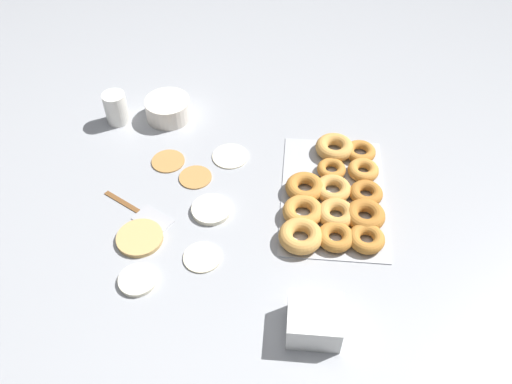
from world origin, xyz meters
TOP-DOWN VIEW (x-y plane):
  - ground_plane at (0.00, 0.00)m, footprint 3.00×3.00m
  - pancake_0 at (-0.11, 0.20)m, footprint 0.12×0.12m
  - pancake_1 at (-0.00, 0.03)m, footprint 0.11×0.11m
  - pancake_2 at (0.12, 0.10)m, footprint 0.09×0.09m
  - pancake_3 at (-0.15, 0.03)m, footprint 0.09×0.09m
  - pancake_4 at (0.18, 0.19)m, footprint 0.10×0.10m
  - pancake_5 at (-0.24, 0.18)m, footprint 0.09×0.09m
  - pancake_6 at (0.22, 0.01)m, footprint 0.11×0.11m
  - donut_tray at (0.06, -0.30)m, footprint 0.45×0.28m
  - batter_bowl at (0.38, 0.22)m, footprint 0.14×0.14m
  - container_stack at (-0.33, -0.24)m, footprint 0.11×0.12m
  - paper_cup at (0.35, 0.38)m, footprint 0.07×0.07m
  - spatula at (-0.03, 0.20)m, footprint 0.14×0.21m

SIDE VIEW (x-z plane):
  - ground_plane at x=0.00m, z-range 0.00..0.00m
  - spatula at x=-0.03m, z-range 0.00..0.01m
  - pancake_6 at x=0.22m, z-range 0.00..0.01m
  - pancake_2 at x=0.12m, z-range 0.00..0.01m
  - pancake_4 at x=0.18m, z-range 0.00..0.01m
  - pancake_3 at x=-0.15m, z-range 0.00..0.01m
  - pancake_5 at x=-0.24m, z-range 0.00..0.01m
  - pancake_0 at x=-0.11m, z-range 0.00..0.01m
  - pancake_1 at x=0.00m, z-range 0.00..0.01m
  - donut_tray at x=0.06m, z-range 0.00..0.04m
  - batter_bowl at x=0.38m, z-range 0.00..0.07m
  - container_stack at x=-0.33m, z-range 0.00..0.07m
  - paper_cup at x=0.35m, z-range 0.00..0.10m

